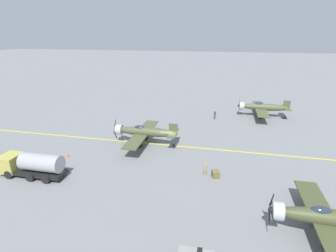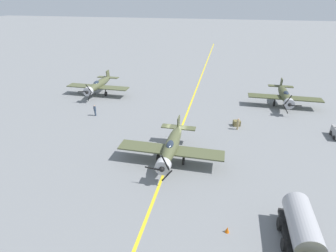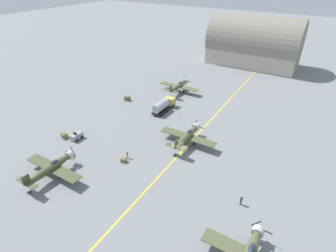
# 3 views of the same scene
# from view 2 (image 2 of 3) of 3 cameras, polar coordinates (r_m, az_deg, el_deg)

# --- Properties ---
(ground_plane) EXTENTS (400.00, 400.00, 0.00)m
(ground_plane) POSITION_cam_2_polar(r_m,az_deg,el_deg) (34.23, 1.58, -3.92)
(ground_plane) COLOR slate
(taxiway_stripe) EXTENTS (0.30, 160.00, 0.01)m
(taxiway_stripe) POSITION_cam_2_polar(r_m,az_deg,el_deg) (34.23, 1.58, -3.91)
(taxiway_stripe) COLOR yellow
(taxiway_stripe) RESTS_ON ground
(airplane_near_right) EXTENTS (12.00, 9.98, 3.65)m
(airplane_near_right) POSITION_cam_2_polar(r_m,az_deg,el_deg) (52.35, -14.90, 8.66)
(airplane_near_right) COLOR #505637
(airplane_near_right) RESTS_ON ground
(airplane_mid_center) EXTENTS (12.00, 9.98, 3.67)m
(airplane_mid_center) POSITION_cam_2_polar(r_m,az_deg,el_deg) (29.83, 0.72, -4.42)
(airplane_mid_center) COLOR #4E5335
(airplane_mid_center) RESTS_ON ground
(airplane_near_left) EXTENTS (12.00, 9.98, 3.65)m
(airplane_near_left) POSITION_cam_2_polar(r_m,az_deg,el_deg) (49.34, 24.05, 6.12)
(airplane_near_left) COLOR #44492B
(airplane_near_left) RESTS_ON ground
(fuel_tanker) EXTENTS (2.68, 8.00, 2.98)m
(fuel_tanker) POSITION_cam_2_polar(r_m,az_deg,el_deg) (22.75, 27.73, -21.63)
(fuel_tanker) COLOR black
(fuel_tanker) RESTS_ON ground
(ground_crew_walking) EXTENTS (0.40, 0.40, 1.83)m
(ground_crew_walking) POSITION_cam_2_polar(r_m,az_deg,el_deg) (43.38, -15.63, 3.40)
(ground_crew_walking) COLOR #334256
(ground_crew_walking) RESTS_ON ground
(ground_crew_inspecting) EXTENTS (0.38, 0.38, 1.72)m
(ground_crew_inspecting) POSITION_cam_2_polar(r_m,az_deg,el_deg) (38.73, 14.99, 0.53)
(ground_crew_inspecting) COLOR tan
(ground_crew_inspecting) RESTS_ON ground
(supply_crate_mid_lane) EXTENTS (1.18, 1.07, 0.81)m
(supply_crate_mid_lane) POSITION_cam_2_polar(r_m,az_deg,el_deg) (40.07, 14.73, 0.62)
(supply_crate_mid_lane) COLOR brown
(supply_crate_mid_lane) RESTS_ON ground
(traffic_cone) EXTENTS (0.36, 0.36, 0.55)m
(traffic_cone) POSITION_cam_2_polar(r_m,az_deg,el_deg) (23.46, 12.77, -21.14)
(traffic_cone) COLOR orange
(traffic_cone) RESTS_ON ground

